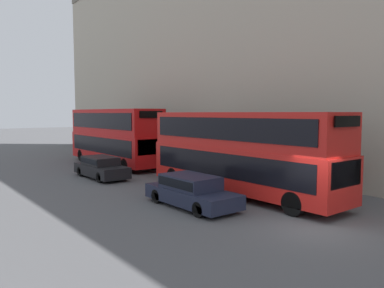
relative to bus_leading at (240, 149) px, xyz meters
The scene contains 6 objects.
ground_plane 6.11m from the bus_leading, 106.42° to the right, with size 200.00×200.00×0.00m, color #515154.
bus_leading is the anchor object (origin of this frame).
bus_second_in_queue 13.82m from the bus_leading, 90.00° to the left, with size 2.59×11.12×4.42m.
car_dark_sedan 3.76m from the bus_leading, behind, with size 1.89×4.76×1.39m.
car_hatchback 9.68m from the bus_leading, 110.85° to the left, with size 1.77×4.68×1.36m.
pedestrian 4.00m from the bus_leading, 41.93° to the left, with size 0.36×0.36×1.55m.
Camera 1 is at (-11.87, -7.75, 4.14)m, focal length 35.00 mm.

